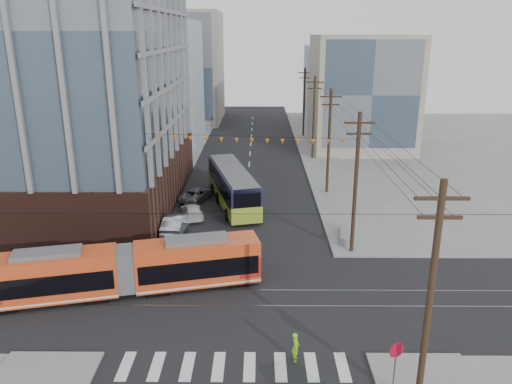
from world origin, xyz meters
TOP-DOWN VIEW (x-y plane):
  - ground at (0.00, 0.00)m, footprint 160.00×160.00m
  - office_building at (-22.00, 23.00)m, footprint 30.00×25.00m
  - bg_bldg_nw_near at (-17.00, 52.00)m, footprint 18.00×16.00m
  - bg_bldg_ne_near at (16.00, 48.00)m, footprint 14.00×14.00m
  - bg_bldg_nw_far at (-14.00, 72.00)m, footprint 16.00×18.00m
  - bg_bldg_ne_far at (18.00, 68.00)m, footprint 16.00×16.00m
  - utility_pole_near at (8.50, -6.00)m, footprint 0.30×0.30m
  - utility_pole_far at (8.50, 56.00)m, footprint 0.30×0.30m
  - streetcar at (-7.37, 4.60)m, footprint 17.62×6.53m
  - city_bus at (-1.35, 22.47)m, footprint 5.93×13.36m
  - parked_car_silver at (-5.88, 15.10)m, footprint 1.94×4.95m
  - parked_car_white at (-4.94, 18.65)m, footprint 2.76×4.49m
  - parked_car_grey at (-5.11, 23.57)m, footprint 3.59×5.18m
  - pedestrian at (3.20, -2.45)m, footprint 0.43×0.62m
  - stop_sign at (7.64, -5.00)m, footprint 1.07×1.07m
  - jersey_barrier at (8.30, 13.67)m, footprint 1.40×3.88m

SIDE VIEW (x-z plane):
  - ground at x=0.00m, z-range 0.00..0.00m
  - jersey_barrier at x=8.30m, z-range 0.00..0.76m
  - parked_car_white at x=-4.94m, z-range 0.00..1.22m
  - parked_car_grey at x=-5.11m, z-range 0.00..1.31m
  - parked_car_silver at x=-5.88m, z-range 0.00..1.61m
  - pedestrian at x=3.20m, z-range 0.00..1.62m
  - stop_sign at x=7.64m, z-range 0.00..2.67m
  - streetcar at x=-7.37m, z-range 0.00..3.38m
  - city_bus at x=-1.35m, z-range 0.00..3.70m
  - utility_pole_near at x=8.50m, z-range 0.00..11.00m
  - utility_pole_far at x=8.50m, z-range 0.00..11.00m
  - bg_bldg_ne_far at x=18.00m, z-range 0.00..14.00m
  - bg_bldg_ne_near at x=16.00m, z-range 0.00..16.00m
  - bg_bldg_nw_near at x=-17.00m, z-range 0.00..18.00m
  - bg_bldg_nw_far at x=-14.00m, z-range 0.00..20.00m
  - office_building at x=-22.00m, z-range 0.00..28.60m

